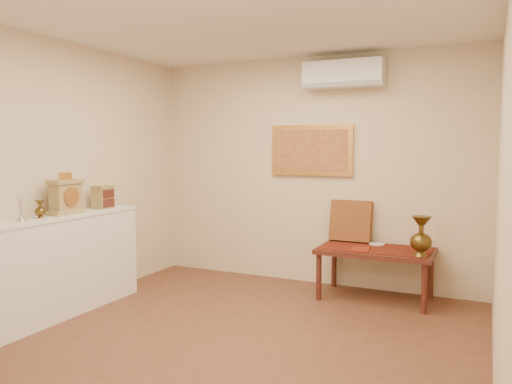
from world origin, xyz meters
The scene contains 18 objects.
floor centered at (0.00, 0.00, 0.00)m, with size 4.50×4.50×0.00m, color brown.
ceiling centered at (0.00, 0.00, 2.70)m, with size 4.50×4.50×0.00m, color silver.
wall_back centered at (0.00, 2.25, 1.35)m, with size 4.00×0.02×2.70m, color beige.
wall_left centered at (-2.00, 0.00, 1.35)m, with size 0.02×4.50×2.70m, color beige.
wall_right centered at (2.00, 0.00, 1.35)m, with size 0.02×4.50×2.70m, color beige.
candlestick centered at (-1.82, -0.36, 1.10)m, with size 0.11×0.11×0.23m, color silver, non-canonical shape.
brass_urn_small centered at (-1.82, -0.15, 1.09)m, with size 0.10×0.10×0.22m, color brown, non-canonical shape.
table_cloth centered at (0.85, 1.88, 0.55)m, with size 1.14×0.59×0.01m, color #601B10.
brass_urn_tall centered at (1.33, 1.68, 0.80)m, with size 0.21×0.21×0.48m, color brown, non-canonical shape.
plate centered at (0.82, 2.08, 0.56)m, with size 0.17×0.17×0.01m, color white.
menu centered at (0.72, 1.72, 0.56)m, with size 0.18×0.25×0.01m, color maroon.
cushion centered at (0.50, 2.16, 0.79)m, with size 0.47×0.10×0.47m, color #5E1912.
display_ledge centered at (-1.82, 0.00, 0.49)m, with size 0.37×2.02×0.98m.
mantel_clock centered at (-1.81, 0.16, 1.15)m, with size 0.17×0.36×0.41m.
wooden_chest centered at (-1.82, 0.68, 1.10)m, with size 0.16×0.21×0.24m.
low_table centered at (0.85, 1.88, 0.48)m, with size 1.20×0.70×0.55m.
painting centered at (0.00, 2.22, 1.60)m, with size 1.00×0.06×0.60m.
ac_unit centered at (0.40, 2.12, 2.45)m, with size 0.90×0.25×0.30m.
Camera 1 is at (1.92, -3.44, 1.62)m, focal length 35.00 mm.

